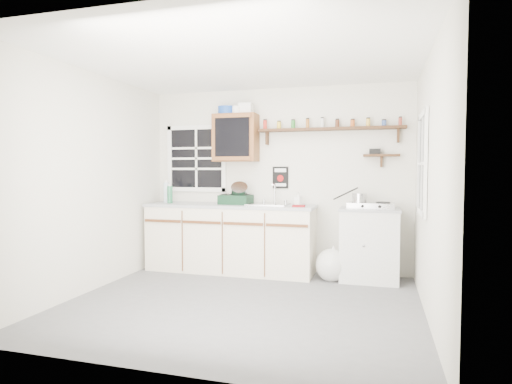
% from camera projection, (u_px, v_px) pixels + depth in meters
% --- Properties ---
extents(room, '(3.64, 3.24, 2.54)m').
position_uv_depth(room, '(241.00, 183.00, 4.37)').
color(room, '#58575A').
rests_on(room, ground).
extents(main_cabinet, '(2.31, 0.63, 0.92)m').
position_uv_depth(main_cabinet, '(230.00, 238.00, 5.82)').
color(main_cabinet, beige).
rests_on(main_cabinet, floor).
extents(right_cabinet, '(0.73, 0.57, 0.91)m').
position_uv_depth(right_cabinet, '(369.00, 244.00, 5.34)').
color(right_cabinet, silver).
rests_on(right_cabinet, floor).
extents(sink, '(0.52, 0.44, 0.29)m').
position_uv_depth(sink, '(268.00, 204.00, 5.65)').
color(sink, '#B0B0B4').
rests_on(sink, main_cabinet).
extents(upper_cabinet, '(0.60, 0.32, 0.65)m').
position_uv_depth(upper_cabinet, '(236.00, 138.00, 5.88)').
color(upper_cabinet, brown).
rests_on(upper_cabinet, wall_back).
extents(upper_cabinet_clutter, '(0.49, 0.24, 0.14)m').
position_uv_depth(upper_cabinet_clutter, '(234.00, 110.00, 5.86)').
color(upper_cabinet_clutter, '#17419B').
rests_on(upper_cabinet_clutter, upper_cabinet).
extents(spice_shelf, '(1.91, 0.18, 0.35)m').
position_uv_depth(spice_shelf, '(329.00, 128.00, 5.59)').
color(spice_shelf, '#321C0D').
rests_on(spice_shelf, wall_back).
extents(secondary_shelf, '(0.45, 0.16, 0.24)m').
position_uv_depth(secondary_shelf, '(379.00, 155.00, 5.44)').
color(secondary_shelf, '#321C0D').
rests_on(secondary_shelf, wall_back).
extents(warning_sign, '(0.22, 0.02, 0.30)m').
position_uv_depth(warning_sign, '(280.00, 178.00, 5.88)').
color(warning_sign, black).
rests_on(warning_sign, wall_back).
extents(window_back, '(0.93, 0.03, 0.98)m').
position_uv_depth(window_back, '(197.00, 159.00, 6.21)').
color(window_back, black).
rests_on(window_back, wall_back).
extents(window_right, '(0.03, 0.78, 1.08)m').
position_uv_depth(window_right, '(423.00, 164.00, 4.40)').
color(window_right, black).
rests_on(window_right, wall_back).
extents(water_bottles, '(0.18, 0.17, 0.31)m').
position_uv_depth(water_bottles, '(168.00, 193.00, 6.05)').
color(water_bottles, silver).
rests_on(water_bottles, main_cabinet).
extents(dish_rack, '(0.43, 0.33, 0.31)m').
position_uv_depth(dish_rack, '(237.00, 197.00, 5.80)').
color(dish_rack, black).
rests_on(dish_rack, main_cabinet).
extents(soap_bottle, '(0.10, 0.10, 0.17)m').
position_uv_depth(soap_bottle, '(298.00, 199.00, 5.60)').
color(soap_bottle, white).
rests_on(soap_bottle, main_cabinet).
extents(rag, '(0.16, 0.14, 0.02)m').
position_uv_depth(rag, '(299.00, 206.00, 5.39)').
color(rag, maroon).
rests_on(rag, main_cabinet).
extents(hotplate, '(0.58, 0.34, 0.08)m').
position_uv_depth(hotplate, '(371.00, 205.00, 5.29)').
color(hotplate, '#B0B0B4').
rests_on(hotplate, right_cabinet).
extents(saucepan, '(0.43, 0.26, 0.19)m').
position_uv_depth(saucepan, '(359.00, 198.00, 5.33)').
color(saucepan, '#B0B0B4').
rests_on(saucepan, hotplate).
extents(trash_bag, '(0.41, 0.37, 0.47)m').
position_uv_depth(trash_bag, '(332.00, 265.00, 5.34)').
color(trash_bag, silver).
rests_on(trash_bag, floor).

